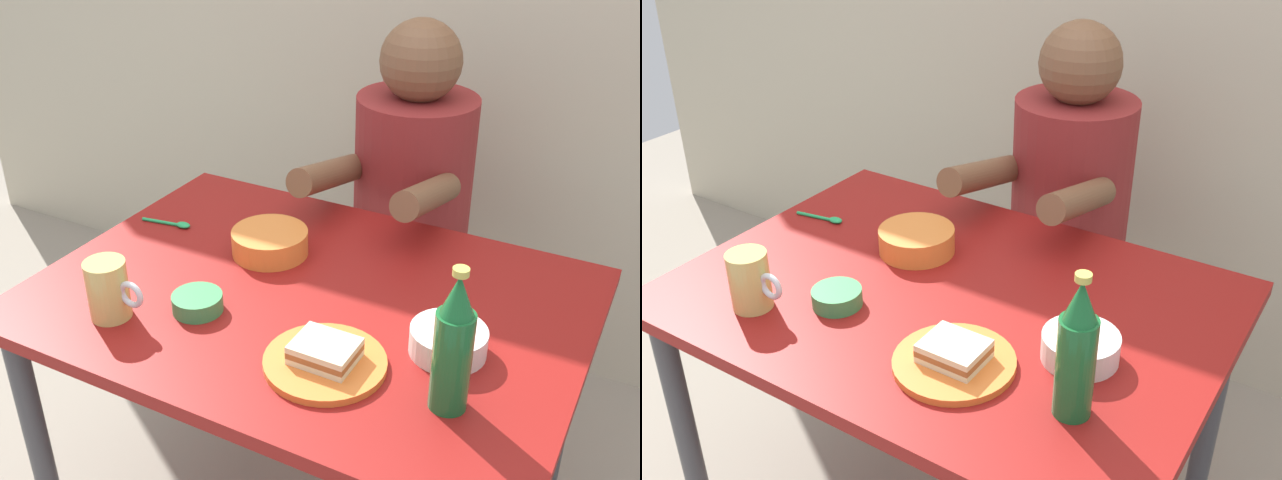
# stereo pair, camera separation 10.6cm
# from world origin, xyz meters

# --- Properties ---
(dining_table) EXTENTS (1.10, 0.80, 0.74)m
(dining_table) POSITION_xyz_m (0.00, 0.00, 0.65)
(dining_table) COLOR maroon
(dining_table) RESTS_ON ground
(stool) EXTENTS (0.34, 0.34, 0.45)m
(stool) POSITION_xyz_m (-0.02, 0.63, 0.35)
(stool) COLOR #4C4C51
(stool) RESTS_ON ground
(person_seated) EXTENTS (0.33, 0.56, 0.72)m
(person_seated) POSITION_xyz_m (-0.02, 0.62, 0.77)
(person_seated) COLOR maroon
(person_seated) RESTS_ON stool
(plate_orange) EXTENTS (0.22, 0.22, 0.01)m
(plate_orange) POSITION_xyz_m (0.14, -0.19, 0.75)
(plate_orange) COLOR orange
(plate_orange) RESTS_ON dining_table
(sandwich) EXTENTS (0.11, 0.09, 0.04)m
(sandwich) POSITION_xyz_m (0.14, -0.19, 0.77)
(sandwich) COLOR beige
(sandwich) RESTS_ON plate_orange
(beer_mug) EXTENTS (0.13, 0.08, 0.12)m
(beer_mug) POSITION_xyz_m (-0.30, -0.25, 0.80)
(beer_mug) COLOR #D1BC66
(beer_mug) RESTS_ON dining_table
(beer_bottle) EXTENTS (0.06, 0.06, 0.26)m
(beer_bottle) POSITION_xyz_m (0.36, -0.19, 0.86)
(beer_bottle) COLOR #19602D
(beer_bottle) RESTS_ON dining_table
(rice_bowl_white) EXTENTS (0.14, 0.14, 0.05)m
(rice_bowl_white) POSITION_xyz_m (0.32, -0.05, 0.77)
(rice_bowl_white) COLOR silver
(rice_bowl_white) RESTS_ON dining_table
(dip_bowl_green) EXTENTS (0.10, 0.10, 0.03)m
(dip_bowl_green) POSITION_xyz_m (-0.16, -0.16, 0.76)
(dip_bowl_green) COLOR #388C4C
(dip_bowl_green) RESTS_ON dining_table
(soup_bowl_orange) EXTENTS (0.17, 0.17, 0.05)m
(soup_bowl_orange) POSITION_xyz_m (-0.16, 0.11, 0.77)
(soup_bowl_orange) COLOR orange
(soup_bowl_orange) RESTS_ON dining_table
(spoon) EXTENTS (0.13, 0.03, 0.01)m
(spoon) POSITION_xyz_m (-0.42, 0.11, 0.75)
(spoon) COLOR #26A559
(spoon) RESTS_ON dining_table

